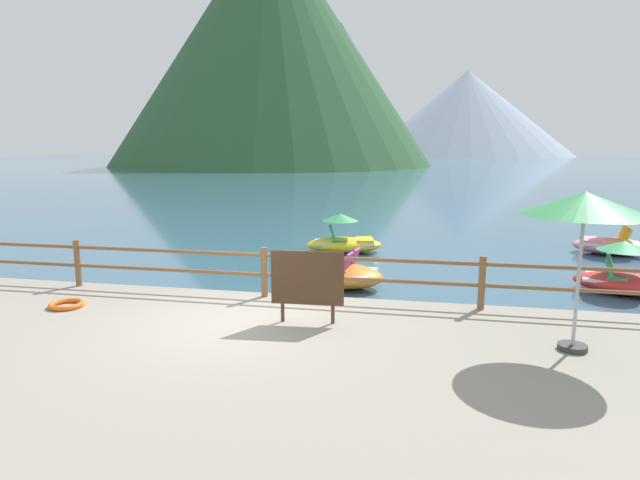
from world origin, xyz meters
name	(u,v)px	position (x,y,z in m)	size (l,w,h in m)	color
ground_plane	(395,181)	(0.00, 40.00, 0.00)	(200.00, 200.00, 0.00)	#38607A
promenade_dock	(175,395)	(0.00, -2.20, 0.20)	(28.00, 8.00, 0.40)	gray
dock_railing	(264,267)	(0.00, 1.55, 0.98)	(23.92, 0.12, 0.95)	brown
sign_board	(307,279)	(1.14, 0.23, 1.13)	(1.18, 0.14, 1.19)	beige
beach_umbrella	(585,206)	(5.07, -0.18, 2.45)	(1.70, 1.70, 2.24)	#B2B2B7
life_ring	(66,304)	(-3.27, 0.20, 0.45)	(0.61, 0.61, 0.09)	orange
pedal_boat_0	(626,277)	(7.33, 4.67, 0.38)	(2.42, 1.80, 1.18)	red
pedal_boat_1	(612,240)	(8.42, 9.33, 0.41)	(2.25, 1.51, 1.21)	pink
pedal_boat_2	(344,240)	(0.51, 8.00, 0.38)	(2.48, 1.60, 1.18)	yellow
pedal_boat_3	(336,274)	(0.96, 3.97, 0.30)	(2.38, 1.65, 0.88)	orange
cliff_headland	(282,51)	(-19.47, 74.08, 17.03)	(48.20, 48.20, 36.28)	#2D5633
distant_peak	(466,114)	(11.82, 142.03, 11.01)	(54.26, 54.26, 22.01)	#93A3B7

